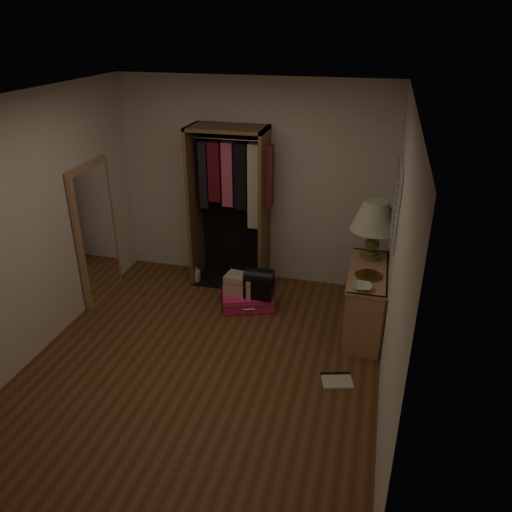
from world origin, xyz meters
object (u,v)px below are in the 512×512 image
object	(u,v)px
pink_suitcase	(248,300)
train_case	(241,284)
open_wardrobe	(232,194)
console_bookshelf	(366,297)
white_jug	(196,276)
floor_mirror	(96,233)
table_lamp	(375,217)
black_bag	(259,282)

from	to	relation	value
pink_suitcase	train_case	bearing A→B (deg)	172.55
open_wardrobe	console_bookshelf	bearing A→B (deg)	-22.52
console_bookshelf	white_jug	distance (m)	2.32
floor_mirror	table_lamp	xyz separation A→B (m)	(3.24, 0.33, 0.39)
floor_mirror	white_jug	bearing A→B (deg)	30.67
train_case	white_jug	size ratio (longest dim) A/B	1.88
open_wardrobe	table_lamp	bearing A→B (deg)	-14.02
train_case	white_jug	world-z (taller)	train_case
console_bookshelf	pink_suitcase	world-z (taller)	console_bookshelf
floor_mirror	black_bag	distance (m)	2.06
console_bookshelf	train_case	bearing A→B (deg)	176.49
pink_suitcase	black_bag	size ratio (longest dim) A/B	2.02
table_lamp	pink_suitcase	bearing A→B (deg)	-172.66
pink_suitcase	white_jug	xyz separation A→B (m)	(-0.83, 0.45, -0.01)
train_case	table_lamp	size ratio (longest dim) A/B	0.55
black_bag	white_jug	xyz separation A→B (m)	(-0.99, 0.49, -0.29)
pink_suitcase	black_bag	world-z (taller)	black_bag
pink_suitcase	white_jug	distance (m)	0.94
pink_suitcase	white_jug	world-z (taller)	white_jug
open_wardrobe	pink_suitcase	bearing A→B (deg)	-59.99
floor_mirror	train_case	xyz separation A→B (m)	(1.76, 0.14, -0.54)
black_bag	white_jug	size ratio (longest dim) A/B	1.79
open_wardrobe	black_bag	xyz separation A→B (m)	(0.51, -0.66, -0.84)
black_bag	floor_mirror	bearing A→B (deg)	-176.54
console_bookshelf	table_lamp	world-z (taller)	table_lamp
black_bag	table_lamp	bearing A→B (deg)	10.48
floor_mirror	pink_suitcase	world-z (taller)	floor_mirror
floor_mirror	white_jug	size ratio (longest dim) A/B	8.33
open_wardrobe	white_jug	size ratio (longest dim) A/B	10.04
pink_suitcase	white_jug	bearing A→B (deg)	132.22
open_wardrobe	white_jug	world-z (taller)	open_wardrobe
table_lamp	white_jug	bearing A→B (deg)	173.20
open_wardrobe	pink_suitcase	world-z (taller)	open_wardrobe
floor_mirror	white_jug	xyz separation A→B (m)	(1.01, 0.60, -0.76)
table_lamp	black_bag	bearing A→B (deg)	-169.81
train_case	table_lamp	xyz separation A→B (m)	(1.48, 0.20, 0.92)
open_wardrobe	table_lamp	distance (m)	1.81
console_bookshelf	train_case	size ratio (longest dim) A/B	2.92
train_case	open_wardrobe	bearing A→B (deg)	120.64
black_bag	table_lamp	distance (m)	1.53
pink_suitcase	table_lamp	size ratio (longest dim) A/B	1.07
train_case	white_jug	distance (m)	0.91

